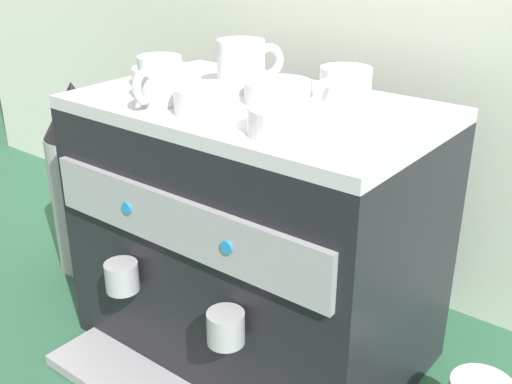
% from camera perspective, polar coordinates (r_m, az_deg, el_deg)
% --- Properties ---
extents(ground_plane, '(4.00, 4.00, 0.00)m').
position_cam_1_polar(ground_plane, '(1.24, -0.00, -13.43)').
color(ground_plane, '#28563D').
extents(tiled_backsplash_wall, '(2.80, 0.03, 1.11)m').
position_cam_1_polar(tiled_backsplash_wall, '(1.29, 9.98, 14.82)').
color(tiled_backsplash_wall, silver).
rests_on(tiled_backsplash_wall, ground_plane).
extents(espresso_machine, '(0.60, 0.48, 0.47)m').
position_cam_1_polar(espresso_machine, '(1.11, -0.14, -3.79)').
color(espresso_machine, black).
rests_on(espresso_machine, ground_plane).
extents(ceramic_cup_0, '(0.08, 0.12, 0.07)m').
position_cam_1_polar(ceramic_cup_0, '(0.98, 8.04, 9.35)').
color(ceramic_cup_0, silver).
rests_on(ceramic_cup_0, espresso_machine).
extents(ceramic_cup_1, '(0.07, 0.11, 0.08)m').
position_cam_1_polar(ceramic_cup_1, '(1.01, -8.89, 10.06)').
color(ceramic_cup_1, silver).
rests_on(ceramic_cup_1, espresso_machine).
extents(ceramic_cup_2, '(0.08, 0.12, 0.08)m').
position_cam_1_polar(ceramic_cup_2, '(1.10, -1.16, 11.64)').
color(ceramic_cup_2, silver).
rests_on(ceramic_cup_2, espresso_machine).
extents(ceramic_bowl_0, '(0.11, 0.11, 0.04)m').
position_cam_1_polar(ceramic_bowl_0, '(0.86, 2.96, 6.55)').
color(ceramic_bowl_0, white).
rests_on(ceramic_bowl_0, espresso_machine).
extents(ceramic_bowl_1, '(0.11, 0.11, 0.04)m').
position_cam_1_polar(ceramic_bowl_1, '(1.01, 2.03, 9.11)').
color(ceramic_bowl_1, white).
rests_on(ceramic_bowl_1, espresso_machine).
extents(ceramic_bowl_2, '(0.11, 0.11, 0.03)m').
position_cam_1_polar(ceramic_bowl_2, '(1.14, -8.48, 10.44)').
color(ceramic_bowl_2, white).
rests_on(ceramic_bowl_2, espresso_machine).
extents(ceramic_bowl_3, '(0.10, 0.10, 0.04)m').
position_cam_1_polar(ceramic_bowl_3, '(0.95, -4.54, 8.31)').
color(ceramic_bowl_3, white).
rests_on(ceramic_bowl_3, espresso_machine).
extents(coffee_grinder, '(0.14, 0.14, 0.44)m').
position_cam_1_polar(coffee_grinder, '(1.44, -15.64, 1.18)').
color(coffee_grinder, '#939399').
rests_on(coffee_grinder, ground_plane).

